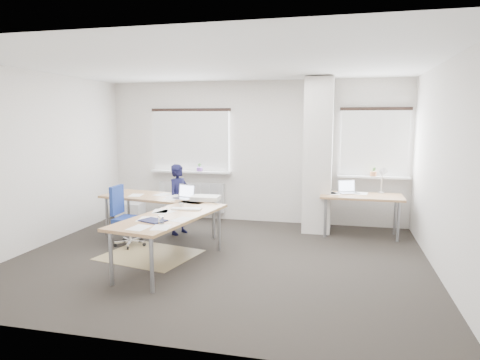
% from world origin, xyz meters
% --- Properties ---
extents(ground, '(6.00, 6.00, 0.00)m').
position_xyz_m(ground, '(0.00, 0.00, 0.00)').
color(ground, '#282420').
rests_on(ground, ground).
extents(room_shell, '(6.04, 5.04, 2.82)m').
position_xyz_m(room_shell, '(0.18, 0.45, 1.75)').
color(room_shell, beige).
rests_on(room_shell, ground).
extents(floor_mat, '(1.53, 1.37, 0.01)m').
position_xyz_m(floor_mat, '(-1.08, -0.08, 0.00)').
color(floor_mat, olive).
rests_on(floor_mat, ground).
extents(white_crate, '(0.54, 0.38, 0.32)m').
position_xyz_m(white_crate, '(-2.56, 2.14, 0.16)').
color(white_crate, white).
rests_on(white_crate, ground).
extents(desk_main, '(2.40, 2.98, 0.96)m').
position_xyz_m(desk_main, '(-0.90, 0.22, 0.69)').
color(desk_main, olive).
rests_on(desk_main, ground).
extents(desk_side, '(1.41, 0.74, 1.22)m').
position_xyz_m(desk_side, '(2.08, 1.81, 0.69)').
color(desk_side, olive).
rests_on(desk_side, ground).
extents(task_chair, '(0.53, 0.52, 0.98)m').
position_xyz_m(task_chair, '(-1.64, 0.31, 0.27)').
color(task_chair, navy).
rests_on(task_chair, ground).
extents(person, '(0.45, 0.54, 1.26)m').
position_xyz_m(person, '(-1.09, 1.20, 0.63)').
color(person, black).
rests_on(person, ground).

